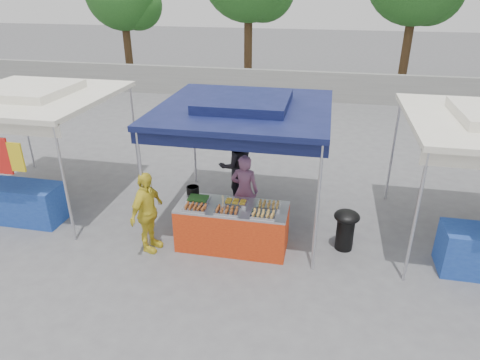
% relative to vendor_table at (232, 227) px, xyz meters
% --- Properties ---
extents(ground_plane, '(80.00, 80.00, 0.00)m').
position_rel_vendor_table_xyz_m(ground_plane, '(0.00, 0.10, -0.43)').
color(ground_plane, '#5A5A5D').
extents(back_wall, '(40.00, 0.25, 1.20)m').
position_rel_vendor_table_xyz_m(back_wall, '(0.00, 11.10, 0.17)').
color(back_wall, gray).
rests_on(back_wall, ground_plane).
extents(main_canopy, '(3.20, 3.20, 2.57)m').
position_rel_vendor_table_xyz_m(main_canopy, '(0.00, 1.07, 1.94)').
color(main_canopy, silver).
rests_on(main_canopy, ground_plane).
extents(neighbor_stall_left, '(3.20, 3.20, 2.57)m').
position_rel_vendor_table_xyz_m(neighbor_stall_left, '(-4.50, 0.67, 1.18)').
color(neighbor_stall_left, silver).
rests_on(neighbor_stall_left, ground_plane).
extents(vendor_table, '(2.00, 0.80, 0.85)m').
position_rel_vendor_table_xyz_m(vendor_table, '(0.00, 0.00, 0.00)').
color(vendor_table, red).
rests_on(vendor_table, ground_plane).
extents(food_tray_fl, '(0.42, 0.30, 0.07)m').
position_rel_vendor_table_xyz_m(food_tray_fl, '(-0.61, -0.24, 0.46)').
color(food_tray_fl, silver).
rests_on(food_tray_fl, vendor_table).
extents(food_tray_fm, '(0.42, 0.30, 0.07)m').
position_rel_vendor_table_xyz_m(food_tray_fm, '(-0.03, -0.24, 0.46)').
color(food_tray_fm, silver).
rests_on(food_tray_fm, vendor_table).
extents(food_tray_fr, '(0.42, 0.30, 0.07)m').
position_rel_vendor_table_xyz_m(food_tray_fr, '(0.60, -0.24, 0.46)').
color(food_tray_fr, silver).
rests_on(food_tray_fr, vendor_table).
extents(food_tray_bl, '(0.42, 0.30, 0.07)m').
position_rel_vendor_table_xyz_m(food_tray_bl, '(-0.66, 0.08, 0.46)').
color(food_tray_bl, silver).
rests_on(food_tray_bl, vendor_table).
extents(food_tray_bm, '(0.42, 0.30, 0.07)m').
position_rel_vendor_table_xyz_m(food_tray_bm, '(0.04, 0.11, 0.46)').
color(food_tray_bm, silver).
rests_on(food_tray_bm, vendor_table).
extents(food_tray_br, '(0.42, 0.30, 0.07)m').
position_rel_vendor_table_xyz_m(food_tray_br, '(0.65, 0.11, 0.46)').
color(food_tray_br, silver).
rests_on(food_tray_br, vendor_table).
extents(cooking_pot, '(0.24, 0.24, 0.14)m').
position_rel_vendor_table_xyz_m(cooking_pot, '(-0.84, 0.35, 0.49)').
color(cooking_pot, black).
rests_on(cooking_pot, vendor_table).
extents(skewer_cup, '(0.09, 0.09, 0.11)m').
position_rel_vendor_table_xyz_m(skewer_cup, '(-0.12, -0.19, 0.48)').
color(skewer_cup, silver).
rests_on(skewer_cup, vendor_table).
extents(wok_burner, '(0.47, 0.47, 0.78)m').
position_rel_vendor_table_xyz_m(wok_burner, '(2.03, 0.36, 0.04)').
color(wok_burner, black).
rests_on(wok_burner, ground_plane).
extents(crate_left, '(0.55, 0.39, 0.33)m').
position_rel_vendor_table_xyz_m(crate_left, '(-0.29, 0.52, -0.26)').
color(crate_left, '#142EA3').
rests_on(crate_left, ground_plane).
extents(crate_right, '(0.50, 0.35, 0.30)m').
position_rel_vendor_table_xyz_m(crate_right, '(0.19, 0.72, -0.28)').
color(crate_right, '#142EA3').
rests_on(crate_right, ground_plane).
extents(crate_stacked, '(0.48, 0.33, 0.29)m').
position_rel_vendor_table_xyz_m(crate_stacked, '(0.19, 0.72, 0.02)').
color(crate_stacked, '#142EA3').
rests_on(crate_stacked, crate_right).
extents(vendor_woman, '(0.57, 0.38, 1.52)m').
position_rel_vendor_table_xyz_m(vendor_woman, '(0.06, 0.83, 0.33)').
color(vendor_woman, '#8A577C').
rests_on(vendor_woman, ground_plane).
extents(helper_man, '(0.99, 0.92, 1.62)m').
position_rel_vendor_table_xyz_m(helper_man, '(-0.33, 1.90, 0.39)').
color(helper_man, black).
rests_on(helper_man, ground_plane).
extents(customer_person, '(0.55, 0.96, 1.54)m').
position_rel_vendor_table_xyz_m(customer_person, '(-1.47, -0.39, 0.34)').
color(customer_person, yellow).
rests_on(customer_person, ground_plane).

